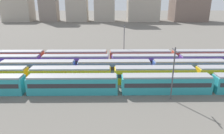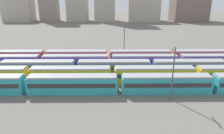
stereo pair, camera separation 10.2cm
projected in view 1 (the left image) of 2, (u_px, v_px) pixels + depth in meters
The scene contains 11 objects.
train_track_0 at pixel (120, 84), 41.72m from camera, with size 74.70×3.06×3.75m.
train_track_1 at pixel (154, 75), 46.76m from camera, with size 93.60×3.06×3.75m.
train_track_2 at pixel (152, 67), 51.70m from camera, with size 112.50×3.06×3.75m.
train_track_3 at pixel (144, 61), 56.62m from camera, with size 93.60×3.06×3.75m.
train_track_4 at pixel (171, 56), 61.68m from camera, with size 112.50×3.06×3.75m.
catenary_pole_0 at pixel (173, 71), 37.66m from camera, with size 0.24×3.20×10.17m.
catenary_pole_1 at pixel (124, 41), 62.92m from camera, with size 0.24×3.20×10.99m.
distant_building_0 at pixel (18, 9), 173.43m from camera, with size 23.13×16.74×20.85m, color #B2A899.
distant_building_2 at pixel (77, 8), 173.90m from camera, with size 17.35×14.13×22.05m, color #B2A899.
distant_building_4 at pixel (143, 7), 174.35m from camera, with size 26.01×18.83×23.84m, color #B2A899.
distant_building_5 at pixel (189, 5), 174.48m from camera, with size 28.27×21.21×26.33m, color #7A665B.
Camera 1 is at (28.32, -38.50, 18.27)m, focal length 33.03 mm.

